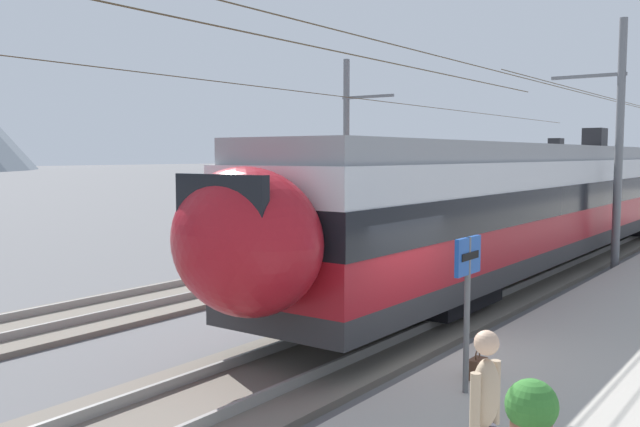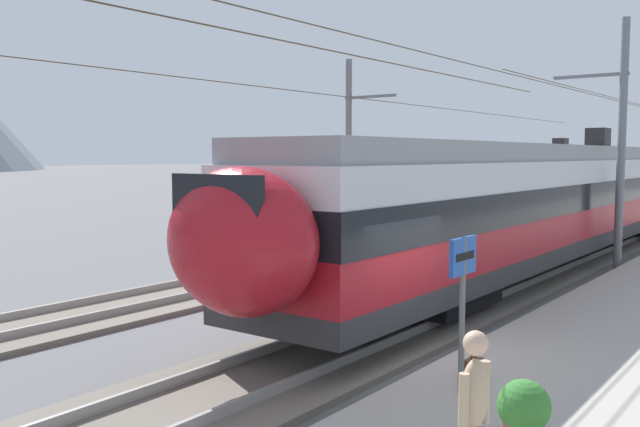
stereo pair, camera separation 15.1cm
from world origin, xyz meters
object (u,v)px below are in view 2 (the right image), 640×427
Objects in this scene: platform_sign at (463,279)px; passenger_walking at (474,415)px; catenary_mast_far_side at (352,149)px; potted_plant_platform_edge at (524,414)px; train_near_platform at (553,198)px; catenary_mast_mid at (617,141)px; train_far_track at (531,180)px; handbag_near_sign at (473,369)px.

passenger_walking is (-2.90, -1.48, -0.61)m from platform_sign.
catenary_mast_far_side reaches higher than potted_plant_platform_edge.
catenary_mast_mid is at bearing -83.71° from train_near_platform.
train_near_platform is at bearing 13.29° from platform_sign.
potted_plant_platform_edge is at bearing -160.30° from train_far_track.
platform_sign is at bearing -161.92° from train_far_track.
train_near_platform is at bearing 15.93° from passenger_walking.
train_far_track is at bearing -6.95° from catenary_mast_far_side.
train_near_platform reaches higher than potted_plant_platform_edge.
potted_plant_platform_edge is (-29.27, -10.48, -1.39)m from train_far_track.
passenger_walking reaches higher than potted_plant_platform_edge.
passenger_walking is (-30.74, -10.57, -0.92)m from train_far_track.
passenger_walking is at bearing -142.76° from catenary_mast_far_side.
train_near_platform and train_far_track have the same top height.
train_far_track is 34.98× the size of potted_plant_platform_edge.
catenary_mast_mid reaches higher than train_near_platform.
train_far_track is (14.62, 5.97, -0.00)m from train_near_platform.
train_far_track is at bearing 18.27° from handbag_near_sign.
handbag_near_sign is 0.50× the size of potted_plant_platform_edge.
passenger_walking is at bearing -161.03° from train_far_track.
platform_sign is (-27.84, -9.09, -0.31)m from train_far_track.
catenary_mast_far_side is at bearing 39.68° from potted_plant_platform_edge.
train_far_track is 28.70m from handbag_near_sign.
train_near_platform is 7.89m from catenary_mast_far_side.
handbag_near_sign is at bearing 24.16° from passenger_walking.
catenary_mast_far_side reaches higher than train_far_track.
platform_sign is 5.03× the size of handbag_near_sign.
catenary_mast_far_side is at bearing 173.05° from train_far_track.
platform_sign is 1.25× the size of passenger_walking.
platform_sign is (-13.34, -10.86, -1.87)m from catenary_mast_far_side.
catenary_mast_far_side is 19.41m from potted_plant_platform_edge.
platform_sign is 3.31m from passenger_walking.
catenary_mast_far_side is at bearing 90.50° from catenary_mast_mid.
platform_sign is 1.54m from handbag_near_sign.
platform_sign is at bearing -166.71° from train_near_platform.
train_near_platform is 16.79m from passenger_walking.
train_near_platform is 2.51m from catenary_mast_mid.
catenary_mast_far_side is 18.82× the size of platform_sign.
catenary_mast_mid reaches higher than train_far_track.
potted_plant_platform_edge is (1.47, 0.09, -0.47)m from passenger_walking.
catenary_mast_mid is 16.77m from passenger_walking.
train_near_platform is 0.75× the size of catenary_mast_far_side.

